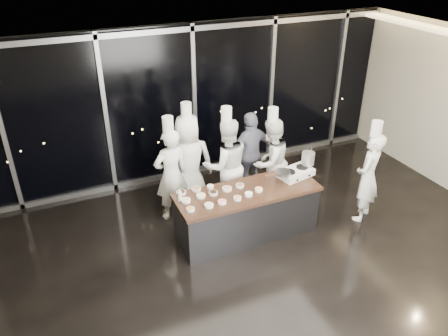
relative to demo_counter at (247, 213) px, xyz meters
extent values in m
plane|color=black|center=(0.00, -0.90, -0.45)|extent=(9.00, 9.00, 0.00)
cube|color=#BCB5A0|center=(0.00, 2.60, 1.15)|extent=(9.00, 0.02, 3.20)
cube|color=beige|center=(0.00, -0.90, 2.75)|extent=(9.00, 7.00, 0.02)
cube|color=black|center=(0.00, 2.54, 1.15)|extent=(8.90, 0.04, 3.18)
cube|color=gray|center=(0.00, 2.49, 2.65)|extent=(8.90, 0.08, 0.10)
cube|color=gray|center=(0.00, 2.49, -0.40)|extent=(8.90, 0.08, 0.10)
cube|color=gray|center=(-3.60, 2.49, 1.15)|extent=(0.08, 0.08, 3.20)
cube|color=gray|center=(-1.80, 2.49, 1.15)|extent=(0.08, 0.08, 3.20)
cube|color=gray|center=(0.00, 2.49, 1.15)|extent=(0.08, 0.08, 3.20)
cube|color=gray|center=(1.80, 2.49, 1.15)|extent=(0.08, 0.08, 3.20)
cube|color=gray|center=(3.60, 2.49, 1.15)|extent=(0.08, 0.08, 3.20)
cube|color=#39393E|center=(0.00, 0.00, -0.03)|extent=(2.40, 0.80, 0.84)
cube|color=#3D241A|center=(0.00, 0.00, 0.42)|extent=(2.46, 0.86, 0.06)
cube|color=silver|center=(1.00, 0.11, 0.51)|extent=(0.68, 0.50, 0.12)
cylinder|color=black|center=(0.85, 0.08, 0.58)|extent=(0.25, 0.25, 0.02)
cylinder|color=black|center=(1.15, 0.14, 0.58)|extent=(0.25, 0.25, 0.02)
cylinder|color=black|center=(0.90, -0.12, 0.50)|extent=(0.04, 0.03, 0.04)
cylinder|color=black|center=(1.18, -0.06, 0.50)|extent=(0.04, 0.03, 0.04)
cylinder|color=gray|center=(0.70, 0.05, 0.61)|extent=(0.34, 0.34, 0.05)
cube|color=#4C2B14|center=(0.46, 0.00, 0.62)|extent=(0.21, 0.07, 0.02)
cylinder|color=#B9B9BC|center=(1.29, 0.18, 0.70)|extent=(0.27, 0.27, 0.23)
cylinder|color=white|center=(-1.08, -0.17, 0.47)|extent=(0.13, 0.13, 0.04)
cylinder|color=orange|center=(-1.08, -0.17, 0.49)|extent=(0.11, 0.11, 0.01)
cylinder|color=white|center=(-1.06, 0.10, 0.47)|extent=(0.16, 0.16, 0.04)
cylinder|color=#C7C78C|center=(-1.06, 0.10, 0.49)|extent=(0.13, 0.13, 0.01)
cylinder|color=white|center=(-1.05, 0.36, 0.47)|extent=(0.16, 0.16, 0.04)
cylinder|color=#362110|center=(-1.05, 0.36, 0.49)|extent=(0.13, 0.13, 0.01)
cylinder|color=white|center=(-0.77, -0.19, 0.47)|extent=(0.15, 0.15, 0.04)
cylinder|color=beige|center=(-0.77, -0.19, 0.49)|extent=(0.12, 0.12, 0.01)
cylinder|color=white|center=(-0.79, 0.13, 0.47)|extent=(0.15, 0.15, 0.04)
cylinder|color=#DFE070|center=(-0.79, 0.13, 0.49)|extent=(0.12, 0.12, 0.01)
cylinder|color=white|center=(-0.78, 0.36, 0.47)|extent=(0.16, 0.16, 0.04)
cylinder|color=#916B48|center=(-0.78, 0.36, 0.49)|extent=(0.13, 0.13, 0.01)
cylinder|color=white|center=(-0.54, -0.18, 0.47)|extent=(0.14, 0.14, 0.04)
cylinder|color=#F27463|center=(-0.54, -0.18, 0.49)|extent=(0.11, 0.11, 0.01)
cylinder|color=white|center=(-0.57, 0.13, 0.47)|extent=(0.15, 0.15, 0.04)
cylinder|color=black|center=(-0.57, 0.13, 0.49)|extent=(0.12, 0.12, 0.01)
cylinder|color=white|center=(-0.54, 0.33, 0.47)|extent=(0.12, 0.12, 0.04)
cylinder|color=white|center=(-0.54, 0.33, 0.49)|extent=(0.10, 0.10, 0.01)
cylinder|color=white|center=(-0.27, -0.17, 0.47)|extent=(0.13, 0.13, 0.04)
cylinder|color=#C17C4D|center=(-0.27, -0.17, 0.49)|extent=(0.11, 0.11, 0.01)
cylinder|color=white|center=(-0.31, 0.16, 0.47)|extent=(0.16, 0.16, 0.04)
cylinder|color=tan|center=(-0.31, 0.16, 0.49)|extent=(0.13, 0.13, 0.01)
cylinder|color=white|center=(-0.05, -0.14, 0.47)|extent=(0.13, 0.13, 0.04)
cylinder|color=#F2F5C3|center=(-0.05, -0.14, 0.49)|extent=(0.11, 0.11, 0.01)
cylinder|color=white|center=(-0.07, 0.16, 0.47)|extent=(0.14, 0.14, 0.04)
cylinder|color=brown|center=(-0.07, 0.16, 0.49)|extent=(0.11, 0.11, 0.01)
cylinder|color=white|center=(0.17, -0.08, 0.47)|extent=(0.13, 0.13, 0.04)
cylinder|color=#FF9C54|center=(0.17, -0.08, 0.49)|extent=(0.11, 0.11, 0.01)
cylinder|color=white|center=(-1.14, 0.16, 0.53)|extent=(0.06, 0.06, 0.17)
cone|color=white|center=(-1.14, 0.16, 0.65)|extent=(0.05, 0.05, 0.06)
imported|color=white|center=(-1.00, 1.05, 0.43)|extent=(0.71, 0.53, 1.77)
cylinder|color=white|center=(-1.00, 1.05, 1.42)|extent=(0.22, 0.22, 0.26)
imported|color=white|center=(-0.58, 1.29, 0.49)|extent=(1.03, 0.79, 1.88)
cylinder|color=white|center=(-0.58, 1.29, 1.52)|extent=(0.23, 0.23, 0.26)
imported|color=white|center=(0.03, 0.93, 0.46)|extent=(0.95, 0.77, 1.83)
cylinder|color=white|center=(0.03, 0.93, 1.48)|extent=(0.21, 0.21, 0.26)
imported|color=#15173C|center=(0.70, 1.26, 0.41)|extent=(1.06, 0.56, 1.73)
imported|color=white|center=(0.89, 0.81, 0.41)|extent=(1.01, 0.89, 1.72)
cylinder|color=white|center=(0.89, 0.81, 1.37)|extent=(0.24, 0.24, 0.26)
imported|color=white|center=(2.20, -0.40, 0.40)|extent=(0.74, 0.68, 1.70)
cylinder|color=white|center=(2.20, -0.40, 1.35)|extent=(0.26, 0.26, 0.26)
camera|label=1|loc=(-2.88, -5.54, 4.29)|focal=35.00mm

